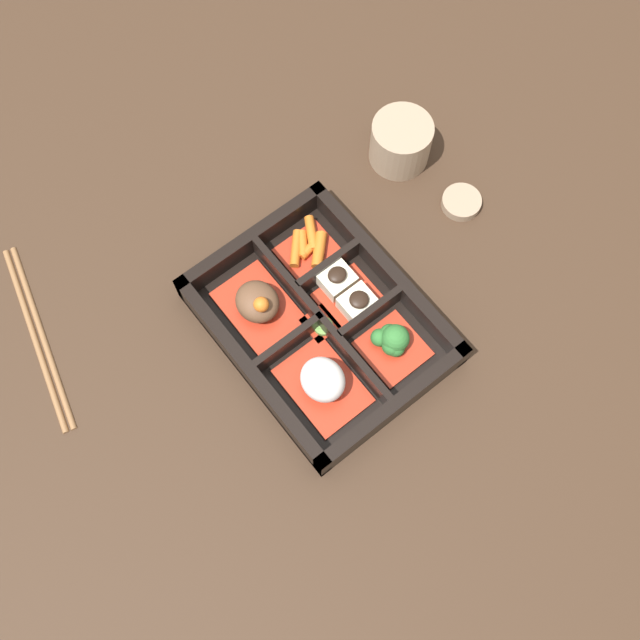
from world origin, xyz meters
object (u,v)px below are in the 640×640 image
at_px(chopsticks, 38,335).
at_px(sauce_dish, 461,202).
at_px(tea_cup, 401,141).
at_px(bowl_rice, 323,381).

distance_m(chopsticks, sauce_dish, 0.52).
bearing_deg(tea_cup, sauce_dish, -171.91).
height_order(bowl_rice, chopsticks, bowl_rice).
bearing_deg(sauce_dish, chopsticks, 70.83).
bearing_deg(sauce_dish, tea_cup, 8.09).
xyz_separation_m(bowl_rice, chopsticks, (0.25, 0.21, -0.03)).
distance_m(bowl_rice, sauce_dish, 0.29).
relative_size(bowl_rice, tea_cup, 1.31).
distance_m(bowl_rice, tea_cup, 0.31).
height_order(chopsticks, sauce_dish, sauce_dish).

